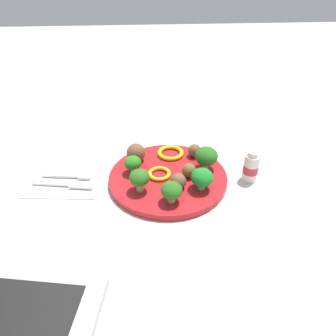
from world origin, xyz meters
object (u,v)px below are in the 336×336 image
broccoli_floret_mid_left (206,156)px  broccoli_floret_far_rim (133,163)px  broccoli_floret_mid_right (202,178)px  pepper_ring_center (159,174)px  fork (70,176)px  plate (168,178)px  napkin (65,182)px  broccoli_floret_back_right (139,178)px  knife (65,185)px  meatball_center (195,151)px  yogurt_bottle (251,167)px  meatball_back_right (136,153)px  broccoli_floret_center (170,191)px  pepper_ring_back_right (171,153)px  meatball_front_right (178,181)px  meatball_back_left (189,170)px

broccoli_floret_mid_left → broccoli_floret_far_rim: bearing=-179.2°
broccoli_floret_mid_right → pepper_ring_center: size_ratio=0.91×
fork → broccoli_floret_far_rim: bearing=-3.6°
plate → napkin: bearing=177.7°
broccoli_floret_back_right → fork: size_ratio=0.43×
broccoli_floret_far_rim → broccoli_floret_back_right: broccoli_floret_back_right is taller
plate → knife: plate is taller
broccoli_floret_far_rim → broccoli_floret_mid_left: 0.17m
broccoli_floret_mid_left → broccoli_floret_mid_right: (-0.02, -0.08, -0.01)m
broccoli_floret_mid_left → pepper_ring_center: size_ratio=1.04×
broccoli_floret_mid_left → fork: (-0.33, 0.01, -0.04)m
broccoli_floret_mid_left → meatball_center: broccoli_floret_mid_left is taller
yogurt_bottle → meatball_back_right: bearing=163.7°
meatball_center → broccoli_floret_center: bearing=-114.2°
plate → broccoli_floret_back_right: broccoli_floret_back_right is taller
broccoli_floret_back_right → meatball_back_right: broccoli_floret_back_right is taller
pepper_ring_center → pepper_ring_back_right: 0.10m
meatball_center → meatball_front_right: bearing=-113.8°
broccoli_floret_mid_left → meatball_front_right: size_ratio=1.62×
plate → broccoli_floret_back_right: (-0.07, -0.05, 0.04)m
broccoli_floret_mid_right → yogurt_bottle: size_ratio=0.66×
napkin → yogurt_bottle: 0.44m
knife → meatball_back_right: bearing=25.4°
napkin → yogurt_bottle: size_ratio=2.22×
meatball_center → meatball_back_left: bearing=-106.9°
broccoli_floret_far_rim → broccoli_floret_mid_left: bearing=0.8°
meatball_front_right → yogurt_bottle: 0.18m
fork → meatball_back_right: bearing=14.7°
pepper_ring_center → knife: pepper_ring_center is taller
meatball_back_right → broccoli_floret_mid_left: bearing=-16.3°
broccoli_floret_mid_right → broccoli_floret_center: (-0.07, -0.04, -0.00)m
broccoli_floret_far_rim → meatball_back_left: size_ratio=1.31×
plate → meatball_center: 0.11m
plate → knife: (-0.24, -0.01, -0.00)m
broccoli_floret_mid_left → meatball_center: 0.06m
meatball_center → meatball_back_left: 0.09m
plate → napkin: (-0.24, 0.01, -0.01)m
meatball_front_right → yogurt_bottle: yogurt_bottle is taller
meatball_front_right → fork: bearing=163.3°
fork → pepper_ring_center: bearing=-6.9°
broccoli_floret_center → napkin: broccoli_floret_center is taller
broccoli_floret_far_rim → fork: bearing=176.4°
meatball_center → broccoli_floret_back_right: bearing=-137.4°
broccoli_floret_center → fork: (-0.23, 0.12, -0.04)m
broccoli_floret_far_rim → pepper_ring_back_right: size_ratio=0.64×
meatball_front_right → knife: bearing=171.2°
broccoli_floret_far_rim → knife: 0.16m
meatball_back_right → fork: size_ratio=0.38×
meatball_back_left → napkin: 0.29m
broccoli_floret_far_rim → meatball_center: size_ratio=1.30×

